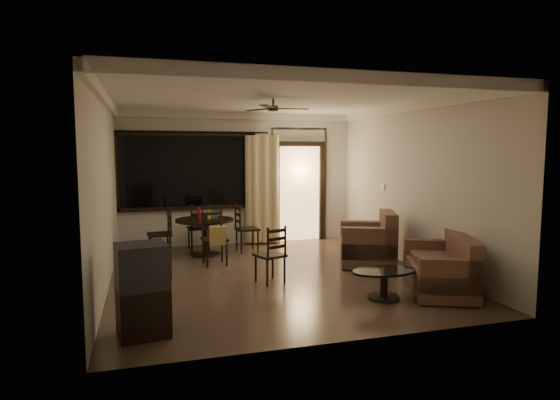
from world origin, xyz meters
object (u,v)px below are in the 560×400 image
object	(u,v)px
armchair	(371,244)
dining_chair_east	(247,237)
dining_chair_south	(215,248)
side_chair	(270,265)
tv_cabinet	(143,290)
sofa	(443,269)
dining_chair_west	(160,243)
coffee_table	(384,280)
dining_chair_north	(199,236)
dining_table	(205,227)

from	to	relation	value
armchair	dining_chair_east	bearing A→B (deg)	159.29
dining_chair_south	side_chair	size ratio (longest dim) A/B	1.08
tv_cabinet	sofa	distance (m)	4.14
dining_chair_east	sofa	xyz separation A→B (m)	(2.14, -3.37, 0.03)
armchair	side_chair	bearing A→B (deg)	-142.22
dining_chair_west	sofa	size ratio (longest dim) A/B	0.57
dining_chair_west	dining_chair_south	bearing A→B (deg)	44.30
tv_cabinet	coffee_table	distance (m)	3.16
tv_cabinet	armchair	bearing A→B (deg)	20.05
dining_chair_north	side_chair	world-z (taller)	dining_chair_north
armchair	coffee_table	world-z (taller)	armchair
sofa	side_chair	world-z (taller)	side_chair
dining_chair_north	dining_table	bearing A→B (deg)	93.32
coffee_table	side_chair	distance (m)	1.74
dining_chair_west	sofa	xyz separation A→B (m)	(3.81, -3.24, 0.03)
dining_chair_north	coffee_table	bearing A→B (deg)	113.45
dining_table	sofa	bearing A→B (deg)	-48.04
dining_table	dining_chair_west	world-z (taller)	dining_chair_west
dining_table	coffee_table	world-z (taller)	dining_table
tv_cabinet	side_chair	bearing A→B (deg)	31.35
dining_chair_east	tv_cabinet	bearing A→B (deg)	148.42
dining_table	coffee_table	size ratio (longest dim) A/B	1.24
dining_chair_north	coffee_table	size ratio (longest dim) A/B	1.06
dining_table	dining_chair_west	size ratio (longest dim) A/B	1.17
dining_table	dining_chair_south	bearing A→B (deg)	-85.48
dining_chair_east	tv_cabinet	world-z (taller)	tv_cabinet
coffee_table	tv_cabinet	bearing A→B (deg)	-172.48
dining_chair_north	tv_cabinet	world-z (taller)	tv_cabinet
dining_chair_east	side_chair	size ratio (longest dim) A/B	1.08
dining_chair_west	sofa	distance (m)	5.00
dining_chair_west	tv_cabinet	bearing A→B (deg)	-9.18
dining_chair_east	tv_cabinet	xyz separation A→B (m)	(-1.96, -3.87, 0.22)
dining_chair_south	side_chair	bearing A→B (deg)	-68.74
dining_table	side_chair	size ratio (longest dim) A/B	1.26
side_chair	coffee_table	bearing A→B (deg)	117.37
tv_cabinet	dining_table	bearing A→B (deg)	63.91
dining_chair_south	dining_chair_north	size ratio (longest dim) A/B	1.00
dining_table	dining_chair_north	size ratio (longest dim) A/B	1.17
dining_chair_north	dining_chair_west	bearing A→B (deg)	30.20
dining_table	sofa	size ratio (longest dim) A/B	0.67
armchair	dining_chair_south	bearing A→B (deg)	-174.76
dining_chair_south	coffee_table	world-z (taller)	dining_chair_south
dining_table	dining_chair_south	distance (m)	0.89
sofa	dining_chair_north	bearing A→B (deg)	151.84
dining_table	dining_chair_east	distance (m)	0.88
dining_table	tv_cabinet	xyz separation A→B (m)	(-1.13, -3.80, -0.04)
dining_chair_south	armchair	xyz separation A→B (m)	(2.62, -0.78, 0.08)
side_chair	dining_chair_west	bearing A→B (deg)	-73.44
dining_chair_east	dining_chair_north	distance (m)	0.98
dining_table	side_chair	world-z (taller)	dining_table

